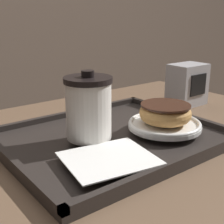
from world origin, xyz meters
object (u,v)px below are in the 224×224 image
object	(u,v)px
coffee_cup_front	(89,107)
napkin_dispenser	(187,85)
donut_chocolate_glazed	(165,113)
spoon	(103,109)

from	to	relation	value
coffee_cup_front	napkin_dispenser	distance (m)	0.40
donut_chocolate_glazed	spoon	bearing A→B (deg)	100.52
donut_chocolate_glazed	napkin_dispenser	distance (m)	0.28
donut_chocolate_glazed	napkin_dispenser	size ratio (longest dim) A/B	0.92
donut_chocolate_glazed	napkin_dispenser	bearing A→B (deg)	30.03
spoon	napkin_dispenser	world-z (taller)	napkin_dispenser
spoon	napkin_dispenser	xyz separation A→B (m)	(0.27, -0.03, 0.03)
napkin_dispenser	spoon	bearing A→B (deg)	172.78
coffee_cup_front	donut_chocolate_glazed	bearing A→B (deg)	-18.92
coffee_cup_front	napkin_dispenser	size ratio (longest dim) A/B	1.11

